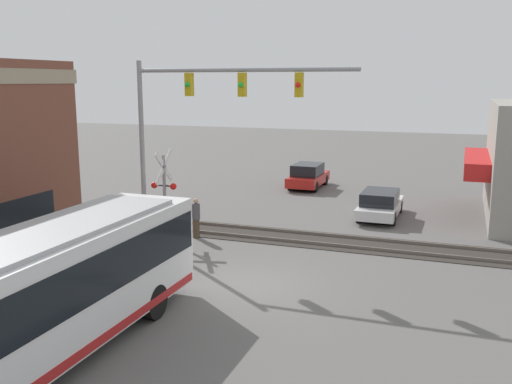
% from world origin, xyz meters
% --- Properties ---
extents(ground_plane, '(120.00, 120.00, 0.00)m').
position_xyz_m(ground_plane, '(0.00, 0.00, 0.00)').
color(ground_plane, '#605E5B').
extents(city_bus, '(11.90, 2.59, 3.20)m').
position_xyz_m(city_bus, '(-7.19, 2.80, 1.77)').
color(city_bus, white).
rests_on(city_bus, ground).
extents(traffic_signal_gantry, '(0.42, 9.08, 7.43)m').
position_xyz_m(traffic_signal_gantry, '(3.82, 3.55, 5.58)').
color(traffic_signal_gantry, gray).
rests_on(traffic_signal_gantry, ground).
extents(crossing_signal, '(1.41, 1.18, 3.81)m').
position_xyz_m(crossing_signal, '(4.08, 5.47, 2.30)').
color(crossing_signal, gray).
rests_on(crossing_signal, ground).
extents(rail_track_near, '(2.60, 60.00, 0.15)m').
position_xyz_m(rail_track_near, '(6.00, 0.00, 0.03)').
color(rail_track_near, '#332D28').
rests_on(rail_track_near, ground).
extents(parked_car_white, '(4.48, 1.82, 1.36)m').
position_xyz_m(parked_car_white, '(11.03, -2.60, 0.64)').
color(parked_car_white, silver).
rests_on(parked_car_white, ground).
extents(parked_car_red, '(4.21, 1.82, 1.54)m').
position_xyz_m(parked_car_red, '(17.58, 2.80, 0.70)').
color(parked_car_red, '#B21E19').
rests_on(parked_car_red, ground).
extents(pedestrian_at_crossing, '(0.34, 0.34, 1.73)m').
position_xyz_m(pedestrian_at_crossing, '(4.63, 4.28, 0.88)').
color(pedestrian_at_crossing, '#473828').
rests_on(pedestrian_at_crossing, ground).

